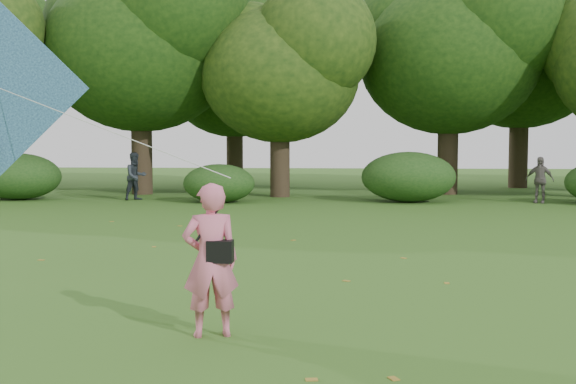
# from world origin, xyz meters

# --- Properties ---
(ground) EXTENTS (100.00, 100.00, 0.00)m
(ground) POSITION_xyz_m (0.00, 0.00, 0.00)
(ground) COLOR #265114
(ground) RESTS_ON ground
(man_kite_flyer) EXTENTS (0.76, 0.61, 1.81)m
(man_kite_flyer) POSITION_xyz_m (-0.94, -0.90, 0.91)
(man_kite_flyer) COLOR #DE6886
(man_kite_flyer) RESTS_ON ground
(bystander_left) EXTENTS (1.12, 1.12, 1.83)m
(bystander_left) POSITION_xyz_m (-7.38, 17.91, 0.92)
(bystander_left) COLOR #282E35
(bystander_left) RESTS_ON ground
(bystander_right) EXTENTS (1.08, 0.81, 1.70)m
(bystander_right) POSITION_xyz_m (7.73, 17.78, 0.85)
(bystander_right) COLOR #675F5C
(bystander_right) RESTS_ON ground
(crossbody_bag) EXTENTS (0.43, 0.20, 0.71)m
(crossbody_bag) POSITION_xyz_m (-0.82, -0.93, 1.03)
(crossbody_bag) COLOR black
(crossbody_bag) RESTS_ON ground
(tree_line) EXTENTS (54.70, 15.30, 9.48)m
(tree_line) POSITION_xyz_m (1.67, 22.88, 5.60)
(tree_line) COLOR #3A2D1E
(tree_line) RESTS_ON ground
(shrub_band) EXTENTS (39.15, 3.22, 1.88)m
(shrub_band) POSITION_xyz_m (-0.72, 17.60, 0.86)
(shrub_band) COLOR #264919
(shrub_band) RESTS_ON ground
(fallen_leaves) EXTENTS (8.33, 13.15, 0.01)m
(fallen_leaves) POSITION_xyz_m (-1.28, 4.32, 0.01)
(fallen_leaves) COLOR olive
(fallen_leaves) RESTS_ON ground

